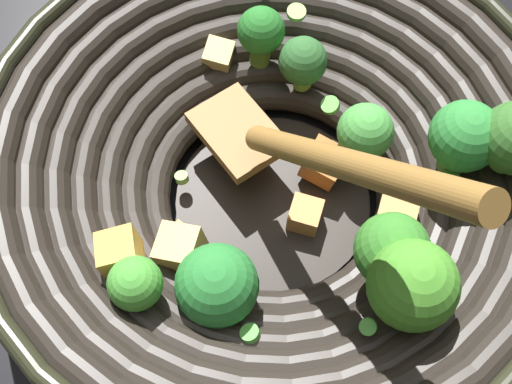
# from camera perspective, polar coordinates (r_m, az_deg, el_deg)

# --- Properties ---
(ground_plane) EXTENTS (4.00, 4.00, 0.00)m
(ground_plane) POSITION_cam_1_polar(r_m,az_deg,el_deg) (0.55, 1.38, -1.08)
(ground_plane) COLOR black
(wok) EXTENTS (0.45, 0.43, 0.24)m
(wok) POSITION_cam_1_polar(r_m,az_deg,el_deg) (0.49, 1.84, 2.00)
(wok) COLOR black
(wok) RESTS_ON ground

